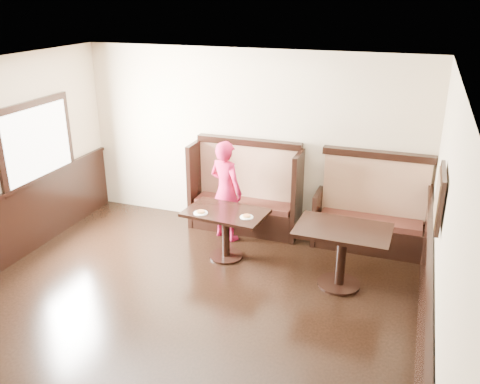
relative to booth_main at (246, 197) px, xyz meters
The scene contains 9 objects.
ground 3.34m from the booth_main, 90.00° to the right, with size 7.00×7.00×0.00m, color black.
room_shell 3.03m from the booth_main, 95.65° to the right, with size 7.00×7.00×7.00m.
booth_main is the anchor object (origin of this frame).
booth_neighbor 1.95m from the booth_main, ahead, with size 1.65×0.72×1.45m.
table_main 1.02m from the booth_main, 87.24° to the right, with size 1.18×0.80×0.71m.
table_neighbor 2.11m from the booth_main, 36.02° to the right, with size 1.19×0.80×0.81m.
child 0.53m from the booth_main, 111.55° to the right, with size 0.57×0.37×1.55m, color #A41138.
pizza_plate_left 1.24m from the booth_main, 101.86° to the right, with size 0.20×0.20×0.04m.
pizza_plate_right 1.20m from the booth_main, 70.75° to the right, with size 0.18×0.18×0.03m.
Camera 1 is at (2.40, -3.76, 3.56)m, focal length 38.00 mm.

